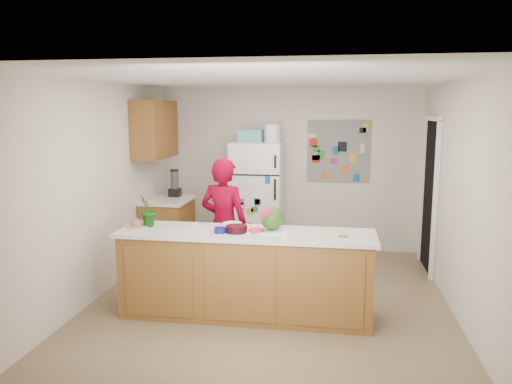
% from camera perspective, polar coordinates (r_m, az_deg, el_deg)
% --- Properties ---
extents(floor, '(4.00, 4.50, 0.02)m').
position_cam_1_polar(floor, '(5.92, 1.66, -12.23)').
color(floor, brown).
rests_on(floor, ground).
extents(wall_back, '(4.00, 0.02, 2.50)m').
position_cam_1_polar(wall_back, '(7.81, 3.84, 2.56)').
color(wall_back, beige).
rests_on(wall_back, ground).
extents(wall_left, '(0.02, 4.50, 2.50)m').
position_cam_1_polar(wall_left, '(6.17, -17.14, 0.37)').
color(wall_left, beige).
rests_on(wall_left, ground).
extents(wall_right, '(0.02, 4.50, 2.50)m').
position_cam_1_polar(wall_right, '(5.69, 22.22, -0.62)').
color(wall_right, beige).
rests_on(wall_right, ground).
extents(ceiling, '(4.00, 4.50, 0.02)m').
position_cam_1_polar(ceiling, '(5.52, 1.79, 12.90)').
color(ceiling, white).
rests_on(ceiling, wall_back).
extents(doorway, '(0.03, 0.85, 2.04)m').
position_cam_1_polar(doorway, '(7.13, 19.30, -0.46)').
color(doorway, black).
rests_on(doorway, ground).
extents(peninsula_base, '(2.60, 0.62, 0.88)m').
position_cam_1_polar(peninsula_base, '(5.33, -1.18, -9.55)').
color(peninsula_base, brown).
rests_on(peninsula_base, floor).
extents(peninsula_top, '(2.68, 0.70, 0.04)m').
position_cam_1_polar(peninsula_top, '(5.20, -1.19, -4.75)').
color(peninsula_top, silver).
rests_on(peninsula_top, peninsula_base).
extents(side_counter_base, '(0.60, 0.80, 0.86)m').
position_cam_1_polar(side_counter_base, '(7.43, -10.03, -4.34)').
color(side_counter_base, brown).
rests_on(side_counter_base, floor).
extents(side_counter_top, '(0.64, 0.84, 0.04)m').
position_cam_1_polar(side_counter_top, '(7.33, -10.13, -0.92)').
color(side_counter_top, silver).
rests_on(side_counter_top, side_counter_base).
extents(upper_cabinets, '(0.35, 1.00, 0.80)m').
position_cam_1_polar(upper_cabinets, '(7.22, -11.47, 7.03)').
color(upper_cabinets, brown).
rests_on(upper_cabinets, wall_left).
extents(refrigerator, '(0.75, 0.70, 1.70)m').
position_cam_1_polar(refrigerator, '(7.55, 0.14, -0.72)').
color(refrigerator, silver).
rests_on(refrigerator, floor).
extents(fridge_top_bin, '(0.35, 0.28, 0.18)m').
position_cam_1_polar(fridge_top_bin, '(7.46, -0.63, 6.43)').
color(fridge_top_bin, '#5999B2').
rests_on(fridge_top_bin, refrigerator).
extents(photo_collage, '(0.95, 0.01, 0.95)m').
position_cam_1_polar(photo_collage, '(7.73, 9.41, 4.62)').
color(photo_collage, slate).
rests_on(photo_collage, wall_back).
extents(person, '(0.66, 0.51, 1.62)m').
position_cam_1_polar(person, '(5.97, -3.66, -3.82)').
color(person, maroon).
rests_on(person, floor).
extents(blender_appliance, '(0.12, 0.12, 0.38)m').
position_cam_1_polar(blender_appliance, '(7.49, -9.27, 0.94)').
color(blender_appliance, black).
rests_on(blender_appliance, side_counter_top).
extents(cutting_board, '(0.42, 0.35, 0.01)m').
position_cam_1_polar(cutting_board, '(5.20, 1.16, -4.45)').
color(cutting_board, white).
rests_on(cutting_board, peninsula_top).
extents(watermelon, '(0.24, 0.24, 0.24)m').
position_cam_1_polar(watermelon, '(5.18, 1.85, -3.06)').
color(watermelon, '#286017').
rests_on(watermelon, cutting_board).
extents(watermelon_slice, '(0.16, 0.16, 0.02)m').
position_cam_1_polar(watermelon_slice, '(5.16, 0.06, -4.36)').
color(watermelon_slice, red).
rests_on(watermelon_slice, cutting_board).
extents(cherry_bowl, '(0.26, 0.26, 0.07)m').
position_cam_1_polar(cherry_bowl, '(5.16, -2.24, -4.24)').
color(cherry_bowl, black).
rests_on(cherry_bowl, peninsula_top).
extents(white_bowl, '(0.22, 0.22, 0.06)m').
position_cam_1_polar(white_bowl, '(5.34, -2.72, -3.85)').
color(white_bowl, silver).
rests_on(white_bowl, peninsula_top).
extents(cobalt_bowl, '(0.13, 0.13, 0.05)m').
position_cam_1_polar(cobalt_bowl, '(5.16, -4.09, -4.38)').
color(cobalt_bowl, navy).
rests_on(cobalt_bowl, peninsula_top).
extents(plate, '(0.32, 0.32, 0.02)m').
position_cam_1_polar(plate, '(5.56, -13.43, -3.79)').
color(plate, beige).
rests_on(plate, peninsula_top).
extents(paper_towel, '(0.23, 0.22, 0.02)m').
position_cam_1_polar(paper_towel, '(5.13, 2.94, -4.61)').
color(paper_towel, white).
rests_on(paper_towel, peninsula_top).
extents(keys, '(0.10, 0.06, 0.01)m').
position_cam_1_polar(keys, '(5.04, 9.91, -5.04)').
color(keys, gray).
rests_on(keys, peninsula_top).
extents(potted_plant, '(0.19, 0.22, 0.36)m').
position_cam_1_polar(potted_plant, '(5.50, -12.31, -2.05)').
color(potted_plant, '#134114').
rests_on(potted_plant, peninsula_top).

